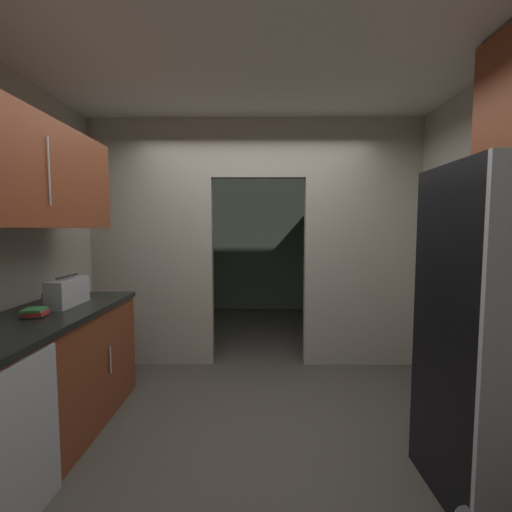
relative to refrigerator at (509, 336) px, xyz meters
The scene contains 10 objects.
ground 1.80m from the refrigerator, 158.00° to the left, with size 20.00×20.00×0.00m, color #47423D.
kitchen_overhead_slab 2.52m from the refrigerator, 144.94° to the left, with size 4.04×6.83×0.06m, color silver.
kitchen_partition 2.51m from the refrigerator, 125.82° to the left, with size 3.64×0.12×2.73m.
adjoining_room_shell 4.17m from the refrigerator, 110.09° to the left, with size 3.64×2.77×2.73m.
refrigerator is the anchor object (origin of this frame).
lower_cabinet_run 2.96m from the refrigerator, behind, with size 0.69×2.03×0.94m.
dishwasher 2.63m from the refrigerator, behind, with size 0.02×0.56×0.88m.
upper_cabinet_counterside 3.08m from the refrigerator, behind, with size 0.36×1.83×0.72m.
boombox 2.98m from the refrigerator, 164.97° to the left, with size 0.15×0.41×0.24m.
book_stack 2.93m from the refrigerator, behind, with size 0.16×0.17×0.06m.
Camera 1 is at (0.04, -2.45, 1.53)m, focal length 24.22 mm.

